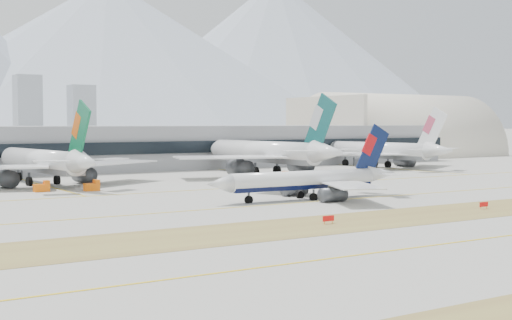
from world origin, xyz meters
TOP-DOWN VIEW (x-y plane):
  - ground at (0.00, 0.00)m, footprint 3000.00×3000.00m
  - taxiing_airliner at (1.73, -0.55)m, footprint 47.79×41.58m
  - widebody_eva at (-36.20, 62.82)m, footprint 60.83×59.86m
  - widebody_cathay at (32.79, 62.72)m, footprint 69.32×67.93m
  - widebody_china_air at (86.04, 69.19)m, footprint 60.60×59.67m
  - terminal at (0.00, 114.84)m, footprint 280.00×43.10m
  - hangar at (154.56, 135.00)m, footprint 91.00×60.00m
  - hold_sign_left at (-17.93, -32.00)m, footprint 2.20×0.15m
  - hold_sign_right at (18.75, -32.00)m, footprint 2.20×0.15m
  - gse_c at (24.05, 42.39)m, footprint 3.55×2.00m
  - gse_extra at (-41.61, 45.78)m, footprint 3.55×2.00m
  - gse_b at (-30.91, 41.74)m, footprint 3.55×2.00m

SIDE VIEW (x-z plane):
  - ground at x=0.00m, z-range 0.00..0.00m
  - hangar at x=154.56m, z-range -29.86..30.14m
  - hold_sign_left at x=-17.93m, z-range 0.20..1.55m
  - hold_sign_right at x=18.75m, z-range 0.20..1.55m
  - gse_c at x=24.05m, z-range -0.25..2.35m
  - gse_extra at x=-41.61m, z-range -0.25..2.35m
  - gse_b at x=-30.91m, z-range -0.25..2.35m
  - taxiing_airliner at x=1.73m, z-range -4.16..11.91m
  - widebody_china_air at x=86.04m, z-range -5.09..16.65m
  - widebody_eva at x=-36.20m, z-range -5.11..16.70m
  - widebody_cathay at x=32.79m, z-range -5.80..18.96m
  - terminal at x=0.00m, z-range 0.00..15.00m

